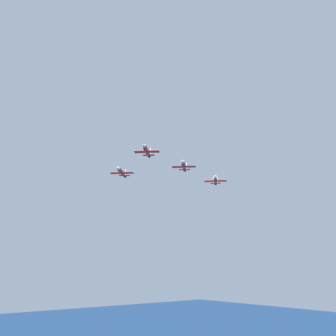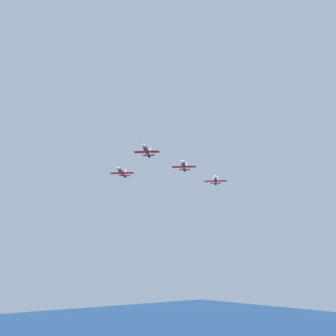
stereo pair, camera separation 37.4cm
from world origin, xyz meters
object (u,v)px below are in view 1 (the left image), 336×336
(jet_lead, at_px, (146,151))
(jet_left_wingman, at_px, (184,166))
(jet_right_wingman, at_px, (121,172))
(jet_left_outer, at_px, (215,180))

(jet_lead, bearing_deg, jet_left_wingman, 138.66)
(jet_left_wingman, height_order, jet_right_wingman, jet_left_wingman)
(jet_lead, bearing_deg, jet_right_wingman, -140.61)
(jet_lead, height_order, jet_left_wingman, jet_lead)
(jet_left_wingman, bearing_deg, jet_right_wingman, -90.31)
(jet_lead, relative_size, jet_right_wingman, 0.99)
(jet_left_outer, bearing_deg, jet_lead, -39.39)
(jet_lead, bearing_deg, jet_left_outer, 138.66)
(jet_lead, relative_size, jet_left_outer, 0.96)
(jet_lead, distance_m, jet_left_wingman, 22.72)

